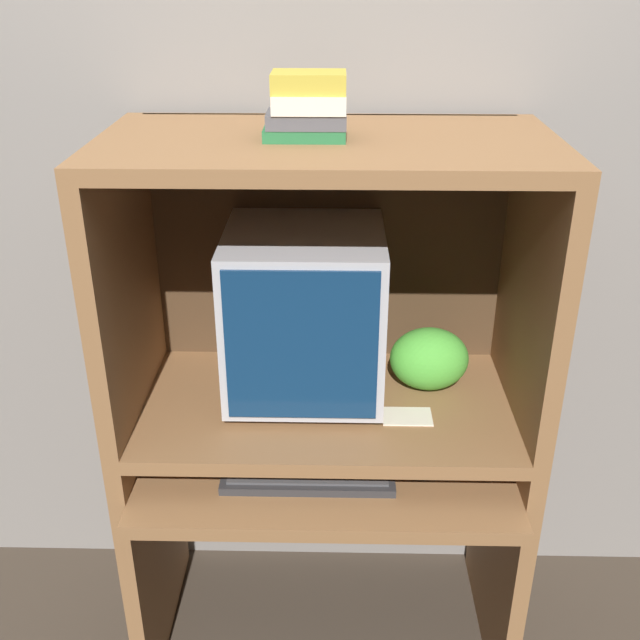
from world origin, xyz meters
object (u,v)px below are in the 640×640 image
object	(u,v)px
crt_monitor	(305,313)
mouse	(424,471)
keyboard	(308,473)
snack_bag	(429,359)
book_stack	(308,108)

from	to	relation	value
crt_monitor	mouse	bearing A→B (deg)	-33.61
keyboard	mouse	distance (m)	0.27
crt_monitor	snack_bag	world-z (taller)	crt_monitor
crt_monitor	mouse	xyz separation A→B (m)	(0.29, -0.19, -0.32)
mouse	snack_bag	distance (m)	0.28
keyboard	mouse	xyz separation A→B (m)	(0.27, 0.01, 0.00)
keyboard	snack_bag	size ratio (longest dim) A/B	2.06
snack_bag	book_stack	world-z (taller)	book_stack
keyboard	snack_bag	bearing A→B (deg)	36.26
keyboard	mouse	world-z (taller)	mouse
crt_monitor	snack_bag	xyz separation A→B (m)	(0.31, 0.02, -0.14)
crt_monitor	mouse	world-z (taller)	crt_monitor
crt_monitor	keyboard	distance (m)	0.38
keyboard	snack_bag	world-z (taller)	snack_bag
crt_monitor	book_stack	xyz separation A→B (m)	(0.01, -0.06, 0.50)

